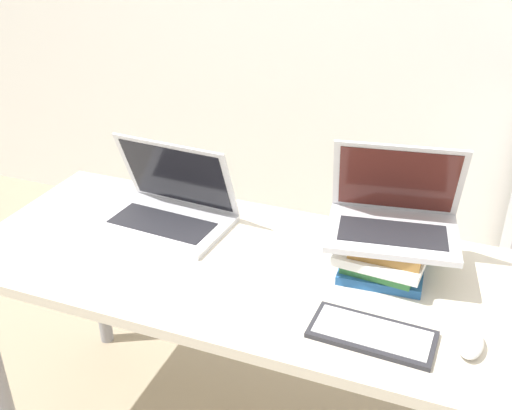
{
  "coord_description": "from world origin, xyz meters",
  "views": [
    {
      "loc": [
        0.51,
        -0.91,
        1.59
      ],
      "look_at": [
        0.03,
        0.33,
        0.88
      ],
      "focal_mm": 42.0,
      "sensor_mm": 36.0,
      "label": 1
    }
  ],
  "objects_px": {
    "wireless_keyboard": "(372,334)",
    "mouse": "(470,342)",
    "laptop_left": "(169,207)",
    "laptop_on_books": "(394,215)",
    "book_stack": "(387,250)"
  },
  "relations": [
    {
      "from": "laptop_left",
      "to": "laptop_on_books",
      "type": "xyz_separation_m",
      "value": [
        0.65,
        0.0,
        0.1
      ]
    },
    {
      "from": "wireless_keyboard",
      "to": "mouse",
      "type": "bearing_deg",
      "value": 10.31
    },
    {
      "from": "laptop_on_books",
      "to": "book_stack",
      "type": "bearing_deg",
      "value": -123.82
    },
    {
      "from": "book_stack",
      "to": "laptop_on_books",
      "type": "bearing_deg",
      "value": 56.18
    },
    {
      "from": "book_stack",
      "to": "wireless_keyboard",
      "type": "xyz_separation_m",
      "value": [
        0.02,
        -0.29,
        -0.05
      ]
    },
    {
      "from": "laptop_left",
      "to": "book_stack",
      "type": "height_order",
      "value": "laptop_left"
    },
    {
      "from": "laptop_on_books",
      "to": "mouse",
      "type": "relative_size",
      "value": 3.29
    },
    {
      "from": "book_stack",
      "to": "mouse",
      "type": "height_order",
      "value": "book_stack"
    },
    {
      "from": "laptop_left",
      "to": "mouse",
      "type": "height_order",
      "value": "laptop_left"
    },
    {
      "from": "laptop_on_books",
      "to": "mouse",
      "type": "height_order",
      "value": "laptop_on_books"
    },
    {
      "from": "book_stack",
      "to": "laptop_left",
      "type": "bearing_deg",
      "value": 179.54
    },
    {
      "from": "wireless_keyboard",
      "to": "mouse",
      "type": "distance_m",
      "value": 0.21
    },
    {
      "from": "laptop_left",
      "to": "book_stack",
      "type": "relative_size",
      "value": 1.34
    },
    {
      "from": "laptop_on_books",
      "to": "wireless_keyboard",
      "type": "distance_m",
      "value": 0.33
    },
    {
      "from": "laptop_left",
      "to": "wireless_keyboard",
      "type": "bearing_deg",
      "value": -23.81
    }
  ]
}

